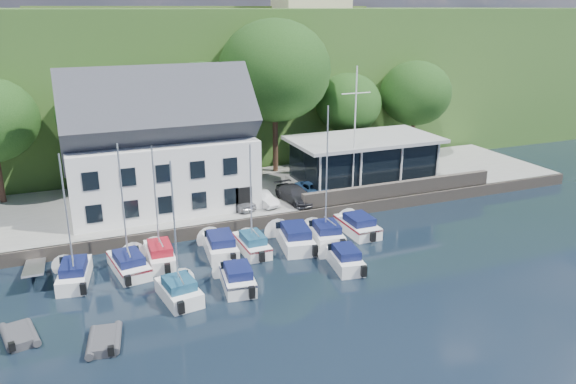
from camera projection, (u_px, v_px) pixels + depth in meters
name	position (u px, v px, depth m)	size (l,w,h in m)	color
ground	(333.00, 291.00, 33.58)	(180.00, 180.00, 0.00)	black
quay	(243.00, 196.00, 48.80)	(60.00, 13.00, 1.00)	gray
quay_face	(269.00, 222.00, 43.09)	(60.00, 0.30, 1.00)	#5A5148
hillside	(152.00, 63.00, 85.55)	(160.00, 75.00, 16.00)	#32551F
field_patch	(189.00, 7.00, 92.90)	(50.00, 30.00, 0.30)	#535F2F
harbor_building	(160.00, 152.00, 43.88)	(14.40, 8.20, 8.70)	white
club_pavilion	(363.00, 160.00, 50.63)	(13.20, 7.20, 4.10)	black
seawall	(400.00, 188.00, 47.41)	(18.00, 0.50, 1.20)	#5A5148
gangway	(36.00, 275.00, 35.56)	(1.20, 6.00, 1.40)	silver
car_silver	(237.00, 201.00, 44.35)	(1.46, 3.62, 1.23)	#A2A3A7
car_white	(262.00, 198.00, 45.08)	(1.19, 3.41, 1.12)	silver
car_dgrey	(295.00, 194.00, 45.80)	(1.80, 4.43, 1.28)	#28282C
car_blue	(313.00, 189.00, 47.18)	(1.41, 3.58, 1.23)	#2D5689
flagpole	(355.00, 133.00, 45.82)	(2.59, 0.20, 10.79)	white
tree_1	(102.00, 134.00, 47.76)	(7.20, 7.20, 9.84)	black
tree_2	(204.00, 124.00, 49.44)	(7.87, 7.87, 10.76)	black
tree_3	(275.00, 97.00, 52.48)	(10.46, 10.46, 14.29)	black
tree_4	(348.00, 118.00, 56.44)	(6.61, 6.61, 9.03)	black
tree_5	(414.00, 110.00, 58.31)	(7.35, 7.35, 10.04)	black
boat_r1_0	(67.00, 215.00, 33.33)	(1.83, 5.94, 8.87)	white
boat_r1_1	(124.00, 211.00, 34.79)	(2.01, 6.08, 8.26)	white
boat_r1_2	(156.00, 200.00, 36.01)	(1.80, 6.01, 8.80)	white
boat_r1_3	(220.00, 243.00, 38.52)	(2.09, 6.20, 1.51)	white
boat_r1_4	(251.00, 193.00, 37.69)	(1.75, 5.61, 8.57)	white
boat_r1_5	(294.00, 235.00, 39.79)	(2.21, 6.85, 1.57)	white
boat_r1_6	(326.00, 182.00, 39.37)	(2.09, 5.51, 8.96)	white
boat_r1_7	(357.00, 223.00, 42.10)	(2.13, 6.01, 1.44)	white
boat_r2_1	(175.00, 230.00, 31.25)	(2.00, 4.99, 8.77)	white
boat_r2_2	(237.00, 276.00, 33.91)	(1.92, 5.27, 1.46)	white
boat_r2_3	(344.00, 256.00, 36.56)	(1.77, 5.42, 1.44)	white
dinghy_0	(19.00, 334.00, 28.60)	(1.65, 2.74, 0.64)	#37383C
dinghy_1	(104.00, 339.00, 28.14)	(1.69, 2.82, 0.66)	#37383C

